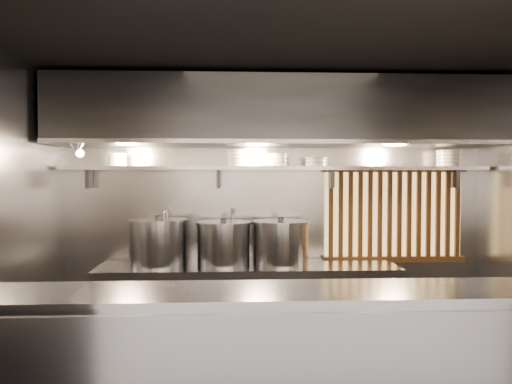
{
  "coord_description": "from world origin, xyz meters",
  "views": [
    {
      "loc": [
        -0.46,
        -3.88,
        1.81
      ],
      "look_at": [
        -0.25,
        0.55,
        1.66
      ],
      "focal_mm": 35.0,
      "sensor_mm": 36.0,
      "label": 1
    }
  ],
  "objects": [
    {
      "name": "ceiling",
      "position": [
        0.0,
        0.0,
        2.8
      ],
      "size": [
        4.5,
        4.5,
        0.0
      ],
      "primitive_type": "plane",
      "rotation": [
        3.14,
        0.0,
        0.0
      ],
      "color": "black",
      "rests_on": "wall_back"
    },
    {
      "name": "wall_back",
      "position": [
        0.0,
        1.5,
        1.4
      ],
      "size": [
        4.5,
        0.0,
        4.5
      ],
      "primitive_type": "plane",
      "rotation": [
        1.57,
        0.0,
        0.0
      ],
      "color": "gray",
      "rests_on": "floor"
    },
    {
      "name": "serving_counter",
      "position": [
        0.0,
        -0.96,
        0.57
      ],
      "size": [
        4.5,
        0.56,
        1.13
      ],
      "color": "#939398",
      "rests_on": "floor"
    },
    {
      "name": "cooking_bench",
      "position": [
        -0.3,
        1.13,
        0.45
      ],
      "size": [
        3.0,
        0.7,
        0.9
      ],
      "primitive_type": "cube",
      "color": "#939398",
      "rests_on": "floor"
    },
    {
      "name": "bowl_shelf",
      "position": [
        0.0,
        1.32,
        1.88
      ],
      "size": [
        4.4,
        0.34,
        0.04
      ],
      "primitive_type": "cube",
      "color": "#939398",
      "rests_on": "wall_back"
    },
    {
      "name": "exhaust_hood",
      "position": [
        0.0,
        1.1,
        2.42
      ],
      "size": [
        4.4,
        0.81,
        0.65
      ],
      "color": "#2D2D30",
      "rests_on": "ceiling"
    },
    {
      "name": "wood_screen",
      "position": [
        1.3,
        1.45,
        1.38
      ],
      "size": [
        1.56,
        0.09,
        1.04
      ],
      "color": "#FFCD72",
      "rests_on": "wall_back"
    },
    {
      "name": "faucet_left",
      "position": [
        -1.15,
        1.37,
        1.31
      ],
      "size": [
        0.04,
        0.3,
        0.5
      ],
      "color": "silver",
      "rests_on": "wall_back"
    },
    {
      "name": "faucet_right",
      "position": [
        -0.45,
        1.37,
        1.31
      ],
      "size": [
        0.04,
        0.3,
        0.5
      ],
      "color": "silver",
      "rests_on": "wall_back"
    },
    {
      "name": "heat_lamp",
      "position": [
        -1.9,
        0.85,
        2.07
      ],
      "size": [
        0.25,
        0.35,
        0.2
      ],
      "color": "#939398",
      "rests_on": "exhaust_hood"
    },
    {
      "name": "pendant_bulb",
      "position": [
        -0.1,
        1.2,
        1.96
      ],
      "size": [
        0.09,
        0.09,
        0.19
      ],
      "color": "#2D2D30",
      "rests_on": "exhaust_hood"
    },
    {
      "name": "stock_pot_left",
      "position": [
        -1.2,
        1.15,
        1.14
      ],
      "size": [
        0.76,
        0.76,
        0.51
      ],
      "rotation": [
        0.0,
        0.0,
        0.34
      ],
      "color": "#939398",
      "rests_on": "cooking_bench"
    },
    {
      "name": "stock_pot_mid",
      "position": [
        0.04,
        1.15,
        1.12
      ],
      "size": [
        0.76,
        0.76,
        0.48
      ],
      "rotation": [
        0.0,
        0.0,
        0.38
      ],
      "color": "#939398",
      "rests_on": "cooking_bench"
    },
    {
      "name": "stock_pot_right",
      "position": [
        -0.55,
        1.16,
        1.12
      ],
      "size": [
        0.64,
        0.64,
        0.48
      ],
      "rotation": [
        0.0,
        0.0,
        0.17
      ],
      "color": "#939398",
      "rests_on": "cooking_bench"
    },
    {
      "name": "bowl_stack_0",
      "position": [
        -1.64,
        1.32,
        1.97
      ],
      "size": [
        0.21,
        0.21,
        0.13
      ],
      "color": "white",
      "rests_on": "bowl_shelf"
    },
    {
      "name": "bowl_stack_1",
      "position": [
        -0.4,
        1.32,
        1.98
      ],
      "size": [
        0.23,
        0.23,
        0.17
      ],
      "color": "white",
      "rests_on": "bowl_shelf"
    },
    {
      "name": "bowl_stack_2",
      "position": [
        0.02,
        1.32,
        1.97
      ],
      "size": [
        0.24,
        0.24,
        0.13
      ],
      "color": "white",
      "rests_on": "bowl_shelf"
    },
    {
      "name": "bowl_stack_3",
      "position": [
        0.42,
        1.32,
        1.95
      ],
      "size": [
        0.24,
        0.24,
        0.09
      ],
      "color": "white",
      "rests_on": "bowl_shelf"
    },
    {
      "name": "bowl_stack_4",
      "position": [
        1.83,
        1.32,
        1.98
      ],
      "size": [
        0.25,
        0.25,
        0.17
      ],
      "color": "white",
      "rests_on": "bowl_shelf"
    }
  ]
}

